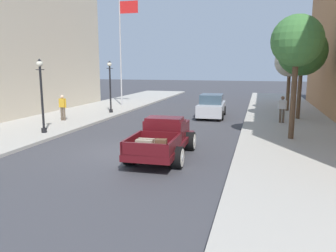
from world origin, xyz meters
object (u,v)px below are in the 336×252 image
at_px(pedestrian_sidewalk_right, 282,108).
at_px(hotrod_truck_maroon, 164,137).
at_px(street_tree_second, 302,52).
at_px(street_tree_third, 290,62).
at_px(pedestrian_sidewalk_left, 63,106).
at_px(street_lamp_near, 41,90).
at_px(flagpole, 123,41).
at_px(street_lamp_far, 110,83).
at_px(street_tree_nearest, 297,42).
at_px(car_background_silver, 212,107).

bearing_deg(pedestrian_sidewalk_right, hotrod_truck_maroon, -120.00).
relative_size(street_tree_second, street_tree_third, 1.21).
height_order(pedestrian_sidewalk_left, street_lamp_near, street_lamp_near).
bearing_deg(flagpole, pedestrian_sidewalk_left, -93.86).
bearing_deg(street_lamp_near, pedestrian_sidewalk_left, 108.42).
distance_m(street_lamp_far, street_tree_nearest, 13.99).
bearing_deg(car_background_silver, street_lamp_near, -131.57).
distance_m(car_background_silver, street_lamp_near, 11.67).
relative_size(pedestrian_sidewalk_left, street_tree_third, 0.33).
height_order(pedestrian_sidewalk_right, street_tree_third, street_tree_third).
distance_m(pedestrian_sidewalk_left, flagpole, 9.93).
distance_m(street_tree_nearest, street_tree_second, 6.76).
relative_size(street_lamp_near, street_tree_second, 0.64).
bearing_deg(street_lamp_near, street_tree_second, 32.63).
distance_m(hotrod_truck_maroon, street_tree_third, 16.31).
bearing_deg(hotrod_truck_maroon, street_tree_nearest, 38.02).
distance_m(street_tree_second, street_tree_third, 4.19).
xyz_separation_m(hotrod_truck_maroon, street_lamp_far, (-7.13, 10.21, 1.63)).
xyz_separation_m(car_background_silver, street_tree_third, (5.41, 4.10, 3.13)).
relative_size(pedestrian_sidewalk_right, street_lamp_near, 0.43).
height_order(street_lamp_near, street_tree_nearest, street_tree_nearest).
bearing_deg(street_tree_third, hotrod_truck_maroon, -111.36).
height_order(pedestrian_sidewalk_right, street_lamp_near, street_lamp_near).
bearing_deg(pedestrian_sidewalk_right, pedestrian_sidewalk_left, -168.20).
distance_m(hotrod_truck_maroon, street_tree_nearest, 7.76).
xyz_separation_m(pedestrian_sidewalk_left, street_lamp_far, (1.38, 4.25, 1.30)).
xyz_separation_m(street_tree_second, street_tree_third, (-0.39, 4.12, -0.63)).
distance_m(pedestrian_sidewalk_right, street_lamp_near, 14.05).
height_order(car_background_silver, street_tree_second, street_tree_second).
bearing_deg(street_lamp_near, hotrod_truck_maroon, -16.64).
bearing_deg(street_tree_third, flagpole, -179.08).
distance_m(street_lamp_far, street_tree_second, 13.53).
bearing_deg(hotrod_truck_maroon, pedestrian_sidewalk_right, 60.00).
xyz_separation_m(hotrod_truck_maroon, pedestrian_sidewalk_left, (-8.51, 5.95, 0.33)).
bearing_deg(pedestrian_sidewalk_right, street_lamp_near, -151.73).
height_order(street_lamp_near, street_tree_second, street_tree_second).
relative_size(street_lamp_near, street_tree_third, 0.78).
height_order(street_lamp_far, street_tree_second, street_tree_second).
relative_size(pedestrian_sidewalk_right, flagpole, 0.18).
relative_size(street_lamp_far, street_tree_third, 0.78).
bearing_deg(pedestrian_sidewalk_left, hotrod_truck_maroon, -34.99).
distance_m(hotrod_truck_maroon, street_tree_second, 13.01).
bearing_deg(flagpole, street_tree_nearest, -38.80).
bearing_deg(street_lamp_far, street_tree_third, 19.94).
relative_size(pedestrian_sidewalk_left, street_lamp_far, 0.43).
bearing_deg(hotrod_truck_maroon, street_lamp_near, 163.36).
xyz_separation_m(pedestrian_sidewalk_right, street_tree_second, (1.14, 1.99, 3.45)).
distance_m(car_background_silver, pedestrian_sidewalk_left, 10.17).
distance_m(pedestrian_sidewalk_right, street_tree_second, 4.14).
xyz_separation_m(car_background_silver, street_tree_nearest, (4.83, -6.71, 3.97)).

